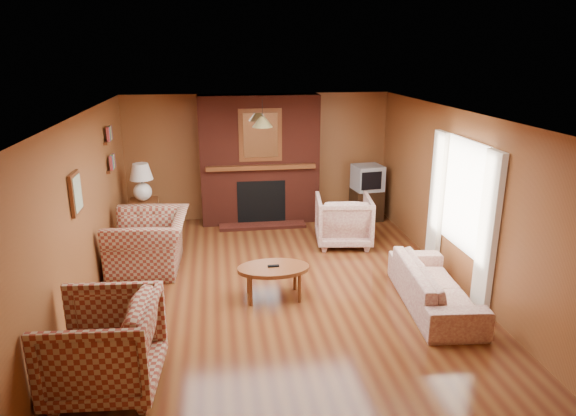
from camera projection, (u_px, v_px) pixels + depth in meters
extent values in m
plane|color=#4B2010|center=(280.00, 288.00, 7.13)|extent=(6.50, 6.50, 0.00)
plane|color=silver|center=(279.00, 114.00, 6.42)|extent=(6.50, 6.50, 0.00)
plane|color=brown|center=(258.00, 157.00, 9.85)|extent=(6.50, 0.00, 6.50)
plane|color=brown|center=(337.00, 335.00, 3.70)|extent=(6.50, 0.00, 6.50)
plane|color=brown|center=(82.00, 214.00, 6.43)|extent=(0.00, 6.50, 6.50)
plane|color=brown|center=(458.00, 198.00, 7.11)|extent=(0.00, 6.50, 6.50)
cube|color=#521C12|center=(260.00, 160.00, 9.61)|extent=(2.20, 0.50, 2.40)
cube|color=black|center=(261.00, 201.00, 9.61)|extent=(0.90, 0.06, 0.80)
cube|color=#521C12|center=(263.00, 226.00, 9.58)|extent=(1.60, 0.35, 0.06)
cube|color=brown|center=(261.00, 167.00, 9.38)|extent=(2.00, 0.18, 0.08)
cube|color=brown|center=(260.00, 135.00, 9.24)|extent=(0.78, 0.05, 0.95)
cube|color=white|center=(260.00, 135.00, 9.21)|extent=(0.62, 0.02, 0.80)
cube|color=beige|center=(488.00, 232.00, 6.25)|extent=(0.08, 0.35, 2.00)
cube|color=beige|center=(437.00, 198.00, 7.67)|extent=(0.08, 0.35, 2.00)
cube|color=white|center=(464.00, 195.00, 6.89)|extent=(0.03, 1.10, 1.50)
cube|color=brown|center=(112.00, 169.00, 8.19)|extent=(0.06, 0.55, 0.04)
cube|color=brown|center=(109.00, 141.00, 8.06)|extent=(0.06, 0.55, 0.04)
cube|color=brown|center=(75.00, 193.00, 6.05)|extent=(0.04, 0.40, 0.50)
cube|color=beige|center=(78.00, 193.00, 6.05)|extent=(0.01, 0.32, 0.42)
cylinder|color=black|center=(262.00, 109.00, 8.65)|extent=(0.01, 0.01, 0.35)
cone|color=tan|center=(262.00, 122.00, 8.71)|extent=(0.36, 0.36, 0.18)
imported|color=maroon|center=(149.00, 242.00, 7.67)|extent=(1.17, 1.33, 0.83)
imported|color=maroon|center=(103.00, 346.00, 4.88)|extent=(1.10, 1.07, 0.94)
imported|color=beige|center=(435.00, 286.00, 6.57)|extent=(0.91, 1.95, 0.55)
imported|color=beige|center=(343.00, 220.00, 8.65)|extent=(1.02, 1.04, 0.84)
ellipsoid|color=brown|center=(273.00, 269.00, 6.75)|extent=(0.95, 0.59, 0.05)
cube|color=black|center=(273.00, 266.00, 6.74)|extent=(0.15, 0.05, 0.02)
cylinder|color=brown|center=(295.00, 276.00, 7.04)|extent=(0.05, 0.05, 0.39)
cylinder|color=brown|center=(249.00, 279.00, 6.95)|extent=(0.05, 0.05, 0.39)
cylinder|color=brown|center=(300.00, 289.00, 6.67)|extent=(0.05, 0.05, 0.39)
cylinder|color=brown|center=(251.00, 292.00, 6.59)|extent=(0.05, 0.05, 0.39)
cube|color=brown|center=(145.00, 218.00, 9.06)|extent=(0.52, 0.52, 0.65)
sphere|color=white|center=(143.00, 192.00, 8.92)|extent=(0.32, 0.32, 0.32)
cylinder|color=black|center=(142.00, 182.00, 8.87)|extent=(0.03, 0.03, 0.10)
cone|color=white|center=(141.00, 171.00, 8.81)|extent=(0.40, 0.40, 0.28)
cube|color=black|center=(366.00, 204.00, 9.96)|extent=(0.59, 0.54, 0.59)
cube|color=#999BA0|center=(368.00, 178.00, 9.81)|extent=(0.58, 0.56, 0.48)
cube|color=black|center=(372.00, 181.00, 9.56)|extent=(0.40, 0.07, 0.34)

